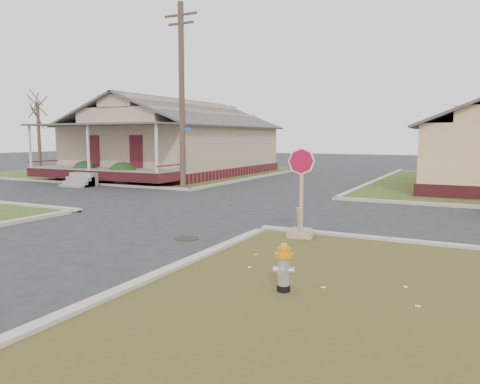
% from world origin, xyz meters
% --- Properties ---
extents(ground, '(120.00, 120.00, 0.00)m').
position_xyz_m(ground, '(0.00, 0.00, 0.00)').
color(ground, '#262628').
rests_on(ground, ground).
extents(verge_far_left, '(19.00, 19.00, 0.05)m').
position_xyz_m(verge_far_left, '(-13.00, 18.00, 0.03)').
color(verge_far_left, '#33491A').
rests_on(verge_far_left, ground).
extents(curbs, '(80.00, 40.00, 0.12)m').
position_xyz_m(curbs, '(0.00, 5.00, 0.00)').
color(curbs, '#AFA89E').
rests_on(curbs, ground).
extents(manhole, '(0.64, 0.64, 0.01)m').
position_xyz_m(manhole, '(2.20, -0.50, 0.01)').
color(manhole, black).
rests_on(manhole, ground).
extents(corner_house, '(10.10, 15.50, 5.30)m').
position_xyz_m(corner_house, '(-10.00, 16.68, 2.28)').
color(corner_house, maroon).
rests_on(corner_house, ground).
extents(utility_pole, '(1.80, 0.28, 9.00)m').
position_xyz_m(utility_pole, '(-4.20, 8.90, 4.66)').
color(utility_pole, '#402B25').
rests_on(utility_pole, ground).
extents(tree_far_left, '(0.22, 0.22, 4.90)m').
position_xyz_m(tree_far_left, '(-18.00, 12.00, 2.50)').
color(tree_far_left, '#402B25').
rests_on(tree_far_left, verge_far_left).
extents(fire_hydrant, '(0.31, 0.31, 0.83)m').
position_xyz_m(fire_hydrant, '(6.01, -3.36, 0.50)').
color(fire_hydrant, black).
rests_on(fire_hydrant, ground).
extents(stop_sign, '(0.65, 0.64, 2.30)m').
position_xyz_m(stop_sign, '(4.82, 0.85, 0.55)').
color(stop_sign, tan).
rests_on(stop_sign, ground).
extents(hedge_left, '(1.52, 1.24, 1.16)m').
position_xyz_m(hedge_left, '(-11.31, 9.47, 0.63)').
color(hedge_left, '#163312').
rests_on(hedge_left, verge_far_left).
extents(hedge_right, '(1.55, 1.27, 1.18)m').
position_xyz_m(hedge_right, '(-8.21, 9.11, 0.64)').
color(hedge_right, '#163312').
rests_on(hedge_right, verge_far_left).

